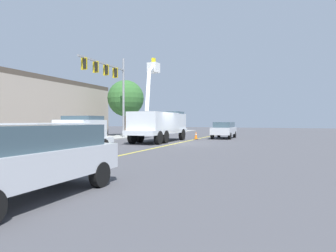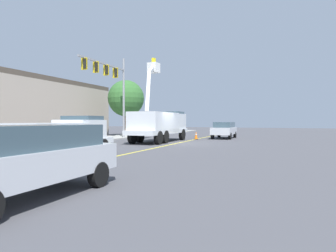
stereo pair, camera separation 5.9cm
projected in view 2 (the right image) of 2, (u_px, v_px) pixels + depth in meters
The scene contains 11 objects.
ground at pixel (177, 143), 23.18m from camera, with size 120.00×120.00×0.00m, color #47474C.
sidewalk_far_side at pixel (88, 140), 26.34m from camera, with size 60.00×3.60×0.12m, color #9E9E99.
lane_centre_stripe at pixel (177, 143), 23.18m from camera, with size 50.00×0.16×0.01m, color yellow.
utility_bucket_truck at pixel (160, 123), 25.09m from camera, with size 8.41×3.48×7.62m.
service_pickup_truck at pixel (63, 135), 13.91m from camera, with size 5.79×2.67×2.06m.
passing_minivan at pixel (224, 129), 29.82m from camera, with size 4.97×2.38×1.69m.
trailing_sedan at pixel (27, 156), 6.63m from camera, with size 4.97×2.38×1.69m.
traffic_cone_leading at pixel (60, 155), 11.32m from camera, with size 0.40×0.40×0.88m.
traffic_cone_mid_front at pixel (196, 135), 28.20m from camera, with size 0.40×0.40×0.80m.
traffic_signal_mast at pixel (111, 80), 28.05m from camera, with size 7.43×1.07×8.37m.
street_tree_right at pixel (126, 98), 35.08m from camera, with size 4.40×4.40×6.77m.
Camera 2 is at (-20.90, -9.98, 1.78)m, focal length 30.82 mm.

